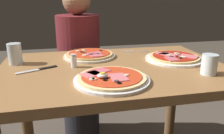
{
  "coord_description": "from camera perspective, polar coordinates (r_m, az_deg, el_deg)",
  "views": [
    {
      "loc": [
        -0.25,
        -1.05,
        1.11
      ],
      "look_at": [
        -0.04,
        -0.1,
        0.81
      ],
      "focal_mm": 36.39,
      "sensor_mm": 36.0,
      "label": 1
    }
  ],
  "objects": [
    {
      "name": "knife",
      "position": [
        1.14,
        -17.65,
        -0.48
      ],
      "size": [
        0.19,
        0.09,
        0.01
      ],
      "color": "silver",
      "rests_on": "dining_table"
    },
    {
      "name": "dining_table",
      "position": [
        1.18,
        0.61,
        -6.07
      ],
      "size": [
        1.13,
        0.77,
        0.78
      ],
      "color": "olive",
      "rests_on": "ground"
    },
    {
      "name": "water_glass_near",
      "position": [
        1.1,
        23.23,
        0.29
      ],
      "size": [
        0.07,
        0.07,
        0.09
      ],
      "color": "silver",
      "rests_on": "dining_table"
    },
    {
      "name": "salt_shaker",
      "position": [
        1.13,
        -9.61,
        1.54
      ],
      "size": [
        0.03,
        0.03,
        0.07
      ],
      "color": "white",
      "rests_on": "dining_table"
    },
    {
      "name": "diner_person",
      "position": [
        1.79,
        -8.12,
        -0.72
      ],
      "size": [
        0.32,
        0.32,
        1.18
      ],
      "rotation": [
        0.0,
        0.0,
        3.14
      ],
      "color": "black",
      "rests_on": "ground"
    },
    {
      "name": "fork",
      "position": [
        1.43,
        5.28,
        3.89
      ],
      "size": [
        0.16,
        0.05,
        0.0
      ],
      "color": "silver",
      "rests_on": "dining_table"
    },
    {
      "name": "pizza_foreground",
      "position": [
        0.93,
        -0.16,
        -2.94
      ],
      "size": [
        0.31,
        0.31,
        0.05
      ],
      "color": "white",
      "rests_on": "dining_table"
    },
    {
      "name": "pizza_across_left",
      "position": [
        1.29,
        15.37,
        2.24
      ],
      "size": [
        0.31,
        0.31,
        0.03
      ],
      "color": "white",
      "rests_on": "dining_table"
    },
    {
      "name": "pizza_across_right",
      "position": [
        1.31,
        -5.67,
        3.04
      ],
      "size": [
        0.3,
        0.3,
        0.03
      ],
      "color": "silver",
      "rests_on": "dining_table"
    },
    {
      "name": "water_glass_far",
      "position": [
        1.26,
        -23.18,
        2.78
      ],
      "size": [
        0.07,
        0.07,
        0.11
      ],
      "color": "silver",
      "rests_on": "dining_table"
    }
  ]
}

